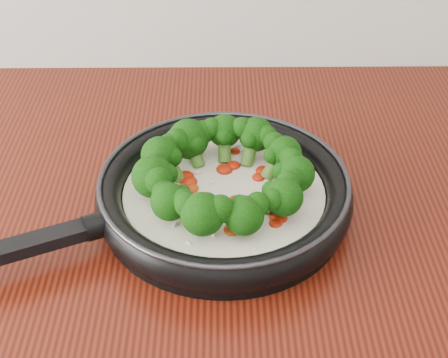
{
  "coord_description": "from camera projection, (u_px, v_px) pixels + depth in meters",
  "views": [
    {
      "loc": [
        0.02,
        0.49,
        1.42
      ],
      "look_at": [
        0.03,
        1.11,
        0.95
      ],
      "focal_mm": 52.12,
      "sensor_mm": 36.0,
      "label": 1
    }
  ],
  "objects": [
    {
      "name": "skillet",
      "position": [
        221.0,
        190.0,
        0.78
      ],
      "size": [
        0.51,
        0.41,
        0.09
      ],
      "color": "black",
      "rests_on": "counter"
    }
  ]
}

